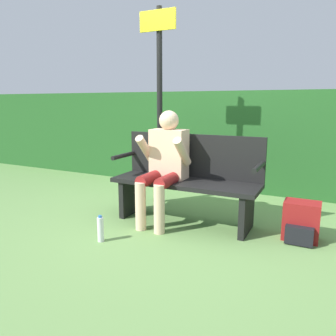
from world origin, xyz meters
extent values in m
plane|color=#668E4C|center=(0.00, 0.00, 0.00)|extent=(40.00, 40.00, 0.00)
cube|color=#235623|center=(0.00, 1.70, 0.73)|extent=(12.00, 0.41, 1.46)
cube|color=black|center=(0.00, 0.00, 0.45)|extent=(1.60, 0.49, 0.05)
cube|color=black|center=(0.00, 0.23, 0.71)|extent=(1.60, 0.04, 0.48)
cube|color=black|center=(-0.68, 0.00, 0.21)|extent=(0.06, 0.44, 0.42)
cube|color=black|center=(0.68, 0.00, 0.21)|extent=(0.06, 0.44, 0.42)
cylinder|color=black|center=(-0.78, 0.00, 0.69)|extent=(0.05, 0.44, 0.05)
cylinder|color=black|center=(0.78, 0.00, 0.69)|extent=(0.05, 0.44, 0.05)
cube|color=beige|center=(-0.21, 0.05, 0.74)|extent=(0.39, 0.22, 0.54)
sphere|color=beige|center=(-0.21, 0.05, 1.11)|extent=(0.21, 0.21, 0.21)
cylinder|color=maroon|center=(-0.32, -0.17, 0.50)|extent=(0.13, 0.44, 0.13)
cylinder|color=maroon|center=(-0.10, -0.17, 0.50)|extent=(0.13, 0.44, 0.13)
cylinder|color=beige|center=(-0.32, -0.39, 0.25)|extent=(0.11, 0.11, 0.50)
cylinder|color=beige|center=(-0.10, -0.39, 0.25)|extent=(0.11, 0.11, 0.50)
cylinder|color=beige|center=(-0.43, -0.08, 0.80)|extent=(0.09, 0.33, 0.33)
cylinder|color=beige|center=(0.01, -0.08, 0.80)|extent=(0.09, 0.33, 0.33)
cube|color=maroon|center=(1.19, 0.08, 0.19)|extent=(0.33, 0.23, 0.37)
cube|color=black|center=(1.19, -0.08, 0.09)|extent=(0.25, 0.08, 0.17)
cylinder|color=white|center=(-0.51, -0.82, 0.12)|extent=(0.06, 0.06, 0.24)
cylinder|color=#2D66B2|center=(-0.51, -0.82, 0.25)|extent=(0.03, 0.03, 0.02)
cylinder|color=black|center=(-0.59, 0.55, 1.21)|extent=(0.07, 0.07, 2.42)
cube|color=yellow|center=(-0.59, 0.51, 2.25)|extent=(0.48, 0.02, 0.24)
cube|color=maroon|center=(-5.67, 11.56, 0.47)|extent=(4.69, 2.97, 0.56)
cube|color=#333D4C|center=(-5.67, 11.56, 0.99)|extent=(2.46, 2.08, 0.49)
cylinder|color=black|center=(-4.62, 12.75, 0.31)|extent=(0.64, 0.36, 0.62)
cylinder|color=black|center=(-4.13, 11.19, 0.31)|extent=(0.64, 0.36, 0.62)
cylinder|color=black|center=(-7.21, 11.92, 0.31)|extent=(0.64, 0.36, 0.62)
cylinder|color=black|center=(-6.71, 10.36, 0.31)|extent=(0.64, 0.36, 0.62)
camera|label=1|loc=(1.36, -3.15, 1.30)|focal=35.00mm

